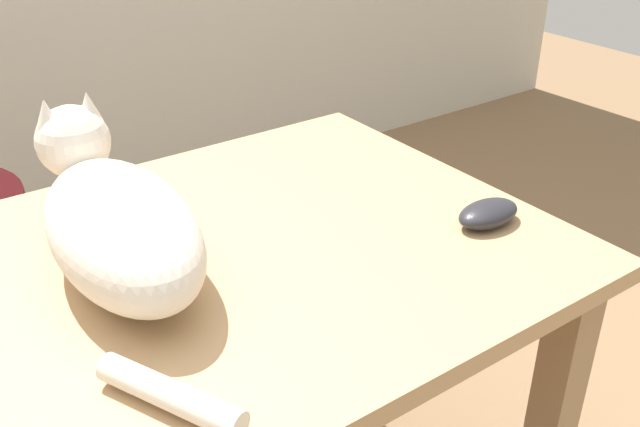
# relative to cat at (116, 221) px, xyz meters

# --- Properties ---
(desk) EXTENTS (1.58, 0.73, 0.71)m
(desk) POSITION_rel_cat_xyz_m (-0.18, -0.04, -0.17)
(desk) COLOR tan
(desk) RESTS_ON ground_plane
(cat) EXTENTS (0.21, 0.61, 0.20)m
(cat) POSITION_rel_cat_xyz_m (0.00, 0.00, 0.00)
(cat) COLOR silver
(cat) RESTS_ON desk
(computer_mouse) EXTENTS (0.11, 0.06, 0.04)m
(computer_mouse) POSITION_rel_cat_xyz_m (0.51, -0.20, -0.06)
(computer_mouse) COLOR #232328
(computer_mouse) RESTS_ON desk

